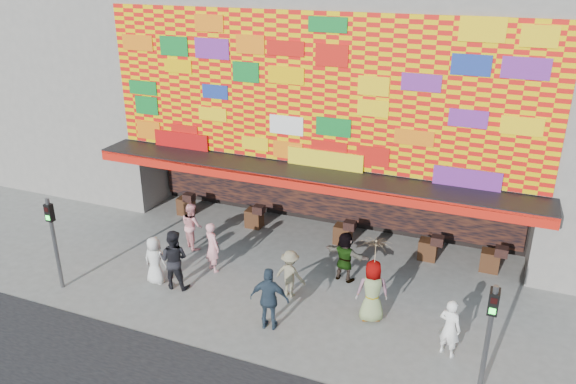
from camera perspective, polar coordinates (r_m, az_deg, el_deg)
name	(u,v)px	position (r m, az deg, el deg)	size (l,w,h in m)	color
ground	(264,305)	(16.92, -2.47, -11.35)	(90.00, 90.00, 0.00)	slate
shop_building	(350,77)	(22.10, 6.33, 11.53)	(15.20, 9.40, 10.00)	gray
neighbor_left	(76,40)	(28.28, -20.74, 14.27)	(11.00, 8.00, 12.00)	gray
signal_left	(53,233)	(18.20, -22.75, -3.91)	(0.22, 0.20, 3.00)	#59595B
signal_right	(489,330)	(13.52, 19.75, -13.07)	(0.22, 0.20, 3.00)	#59595B
ped_a	(155,260)	(18.02, -13.36, -6.77)	(0.77, 0.50, 1.58)	silver
ped_b	(212,247)	(18.33, -7.70, -5.56)	(0.62, 0.41, 1.70)	pink
ped_c	(174,259)	(17.59, -11.53, -6.71)	(0.93, 0.73, 1.92)	black
ped_d	(290,274)	(16.91, 0.23, -8.31)	(0.98, 0.56, 1.51)	gray
ped_e	(270,299)	(15.47, -1.89, -10.81)	(1.09, 0.45, 1.86)	#2D3D4E
ped_f	(345,257)	(17.75, 5.82, -6.54)	(1.53, 0.49, 1.65)	gray
ped_g	(372,291)	(15.97, 8.56, -9.93)	(0.90, 0.59, 1.85)	gray
ped_h	(450,328)	(15.18, 16.09, -13.12)	(0.59, 0.39, 1.61)	white
ped_i	(192,225)	(19.88, -9.71, -3.37)	(0.81, 0.63, 1.67)	pink
parasol	(375,253)	(15.36, 8.82, -6.18)	(1.14, 1.15, 1.78)	#FFD7A0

